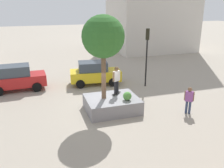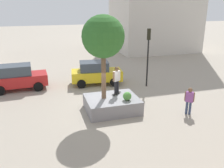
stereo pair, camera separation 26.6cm
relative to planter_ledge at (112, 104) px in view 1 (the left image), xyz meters
name	(u,v)px [view 1 (the left image)]	position (x,y,z in m)	size (l,w,h in m)	color
ground_plane	(102,109)	(-0.57, 0.39, -0.43)	(120.00, 120.00, 0.00)	#9E9384
planter_ledge	(112,104)	(0.00, 0.00, 0.00)	(3.20, 2.56, 0.86)	gray
plaza_tree	(103,37)	(-0.49, 0.11, 4.16)	(2.47, 2.47, 5.00)	brown
boxwood_shrub	(127,96)	(0.77, -0.62, 0.69)	(0.52, 0.52, 0.52)	#4C8C3D
skateboard	(116,93)	(0.45, 0.51, 0.49)	(0.74, 0.68, 0.07)	black
skateboarder	(116,78)	(0.45, 0.51, 1.51)	(0.54, 0.39, 1.74)	black
sedan_parked	(16,78)	(-5.82, 5.78, 0.56)	(4.28, 2.12, 1.96)	#B21E1E
taxi_cab	(95,73)	(0.23, 5.38, 0.53)	(4.26, 2.32, 1.90)	gold
traffic_light_corner	(147,48)	(4.00, 3.65, 2.70)	(0.35, 0.37, 4.59)	black
passerby_with_bag	(189,98)	(4.29, -1.80, 0.55)	(0.48, 0.43, 1.70)	navy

